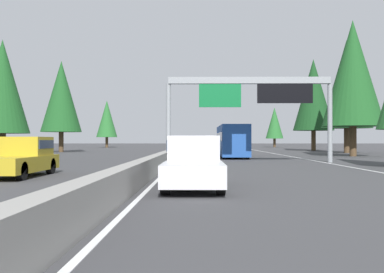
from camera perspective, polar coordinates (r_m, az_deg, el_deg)
The scene contains 17 objects.
ground_plane at distance 61.21m, azimuth -1.06°, elevation -2.05°, with size 320.00×320.00×0.00m, color #38383A.
median_barrier at distance 81.19m, azimuth -0.82°, elevation -1.34°, with size 180.00×0.56×0.90m, color gray.
shoulder_stripe_right at distance 71.81m, azimuth 8.43°, elevation -1.81°, with size 160.00×0.16×0.01m, color silver.
shoulder_stripe_median at distance 71.19m, azimuth -0.60°, elevation -1.82°, with size 160.00×0.16×0.01m, color silver.
sign_gantry_overhead at distance 34.27m, azimuth 7.62°, elevation 5.36°, with size 0.50×12.68×6.50m.
pickup_distant_b at distance 16.03m, azimuth 0.21°, elevation -3.28°, with size 5.60×2.00×1.86m.
bus_mid_left at distance 44.07m, azimuth 5.14°, elevation -0.44°, with size 11.50×2.55×3.10m.
sedan_far_left at distance 55.17m, azimuth 0.72°, elevation -1.52°, with size 4.40×1.80×1.47m.
box_truck_near_center at distance 126.25m, azimuth 2.31°, elevation -0.50°, with size 8.50×2.40×2.95m.
oncoming_near at distance 22.41m, azimuth -20.97°, elevation -2.45°, with size 5.60×2.00×1.86m.
conifer_right_near at distance 49.94m, azimuth 19.95°, elevation 7.63°, with size 6.30×6.30×14.32m.
conifer_right_mid at distance 62.51m, azimuth 19.23°, elevation 6.35°, with size 6.57×6.57×14.94m.
conifer_right_far at distance 74.11m, azimuth 15.32°, elevation 5.17°, with size 6.48×6.48×14.72m.
conifer_right_distant at distance 106.25m, azimuth 10.54°, elevation 1.71°, with size 4.13×4.13×9.38m.
conifer_left_near at distance 41.75m, azimuth -23.17°, elevation 5.91°, with size 4.57×4.57×10.38m.
conifer_left_mid at distance 66.15m, azimuth -16.44°, elevation 4.94°, with size 5.72×5.72×13.00m.
conifer_left_far at distance 103.01m, azimuth -10.88°, elevation 2.24°, with size 4.73×4.73×10.75m.
Camera 1 is at (-1.15, -1.97, 1.71)m, focal length 41.54 mm.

